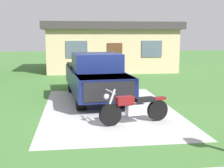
{
  "coord_description": "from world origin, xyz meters",
  "views": [
    {
      "loc": [
        -1.24,
        -10.44,
        2.61
      ],
      "look_at": [
        0.13,
        -0.02,
        0.9
      ],
      "focal_mm": 48.25,
      "sensor_mm": 36.0,
      "label": 1
    }
  ],
  "objects": [
    {
      "name": "ground_plane",
      "position": [
        0.0,
        0.0,
        0.0
      ],
      "size": [
        80.0,
        80.0,
        0.0
      ],
      "primitive_type": "plane",
      "color": "#417234"
    },
    {
      "name": "neighbor_house",
      "position": [
        1.56,
        11.96,
        1.79
      ],
      "size": [
        9.6,
        5.6,
        3.5
      ],
      "color": "tan",
      "rests_on": "ground"
    },
    {
      "name": "motorcycle",
      "position": [
        0.55,
        -1.89,
        0.47
      ],
      "size": [
        2.18,
        0.86,
        1.09
      ],
      "color": "black",
      "rests_on": "ground"
    },
    {
      "name": "driveway_pad",
      "position": [
        0.0,
        0.0,
        0.0
      ],
      "size": [
        4.56,
        7.5,
        0.01
      ],
      "primitive_type": "cube",
      "color": "#B1B1B1",
      "rests_on": "ground"
    },
    {
      "name": "pickup_truck",
      "position": [
        -0.34,
        1.88,
        0.95
      ],
      "size": [
        2.5,
        5.77,
        1.9
      ],
      "color": "black",
      "rests_on": "ground"
    }
  ]
}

